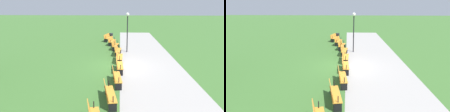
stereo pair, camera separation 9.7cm
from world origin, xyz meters
The scene contains 12 objects.
ground_plane centered at (0.00, 0.00, 0.00)m, with size 120.00×120.00×0.00m, color #3D6B2D.
path_paving centered at (0.00, 2.32, 0.00)m, with size 34.19×4.65×0.01m, color #A39E99.
bench_0 centered at (-9.86, -1.55, 0.48)m, with size 1.91×1.00×0.89m.
bench_1 centered at (-7.71, -0.97, 0.48)m, with size 1.91×0.89×0.89m.
bench_2 centered at (-5.53, -0.53, 0.48)m, with size 1.90×0.77×0.89m.
bench_3 centered at (-3.33, -0.23, 0.48)m, with size 1.89×0.65×0.89m.
bench_4 centered at (-1.11, -0.09, 0.48)m, with size 1.86×0.53×0.89m.
bench_5 centered at (1.11, -0.09, 0.48)m, with size 1.86×0.53×0.89m.
bench_6 centered at (3.33, -0.23, 0.48)m, with size 1.89×0.65×0.89m.
bench_7 centered at (5.53, -0.53, 0.48)m, with size 1.90×0.77×0.89m.
lamp_post centered at (-4.42, 0.67, 2.64)m, with size 0.32×0.32×3.77m.
trash_bin centered at (-11.28, -1.20, 0.38)m, with size 0.50×0.50×0.76m, color black.
Camera 1 is at (13.97, -0.03, 4.68)m, focal length 31.07 mm.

